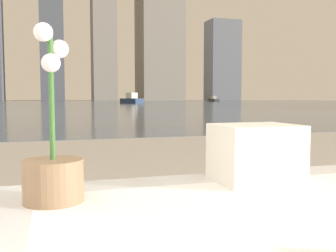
{
  "coord_description": "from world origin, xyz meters",
  "views": [
    {
      "loc": [
        -0.75,
        0.02,
        0.77
      ],
      "look_at": [
        -0.1,
        2.09,
        0.6
      ],
      "focal_mm": 40.0,
      "sensor_mm": 36.0,
      "label": 1
    }
  ],
  "objects": [
    {
      "name": "harbor_boat_1",
      "position": [
        32.65,
        74.31,
        0.45
      ],
      "size": [
        1.25,
        3.34,
        1.24
      ],
      "color": "#2D2D33",
      "rests_on": "harbor_water"
    },
    {
      "name": "skyline_tower_5",
      "position": [
        55.5,
        118.0,
        13.48
      ],
      "size": [
        10.56,
        7.9,
        26.96
      ],
      "color": "slate",
      "rests_on": "ground_plane"
    },
    {
      "name": "skyline_tower_3",
      "position": [
        15.02,
        118.0,
        23.78
      ],
      "size": [
        7.18,
        8.09,
        47.56
      ],
      "color": "gray",
      "rests_on": "ground_plane"
    },
    {
      "name": "skyline_tower_2",
      "position": [
        -0.36,
        118.0,
        21.39
      ],
      "size": [
        6.68,
        10.03,
        42.78
      ],
      "color": "#4C515B",
      "rests_on": "ground_plane"
    },
    {
      "name": "harbor_boat_5",
      "position": [
        10.0,
        51.8,
        0.55
      ],
      "size": [
        2.77,
        4.3,
        1.53
      ],
      "color": "navy",
      "rests_on": "harbor_water"
    },
    {
      "name": "towel_stack",
      "position": [
        -0.2,
        0.93,
        0.61
      ],
      "size": [
        0.22,
        0.18,
        0.16
      ],
      "color": "silver",
      "rests_on": "bathtub"
    },
    {
      "name": "harbor_water",
      "position": [
        0.0,
        62.0,
        0.01
      ],
      "size": [
        180.0,
        110.0,
        0.01
      ],
      "color": "slate",
      "rests_on": "ground_plane"
    },
    {
      "name": "potted_orchid",
      "position": [
        -0.75,
        0.88,
        0.62
      ],
      "size": [
        0.13,
        0.13,
        0.4
      ],
      "color": "#8C6B4C",
      "rests_on": "bathtub"
    }
  ]
}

